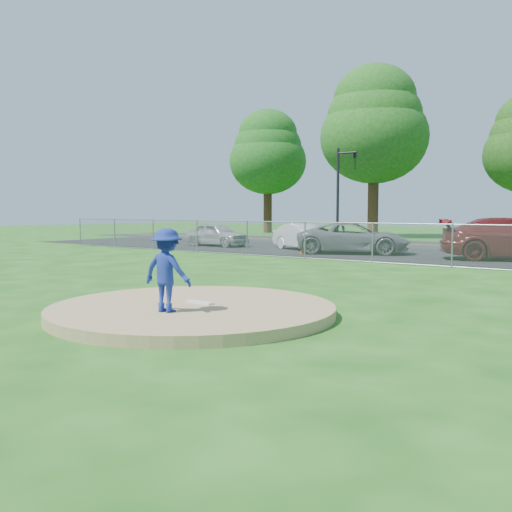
{
  "coord_description": "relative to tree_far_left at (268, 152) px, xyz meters",
  "views": [
    {
      "loc": [
        7.39,
        -7.83,
        2.0
      ],
      "look_at": [
        0.0,
        2.0,
        1.0
      ],
      "focal_mm": 40.0,
      "sensor_mm": 36.0,
      "label": 1
    }
  ],
  "objects": [
    {
      "name": "traffic_signal_left",
      "position": [
        13.24,
        -11.0,
        -3.7
      ],
      "size": [
        1.28,
        0.2,
        5.6
      ],
      "color": "black",
      "rests_on": "ground"
    },
    {
      "name": "parked_car_white",
      "position": [
        14.33,
        -16.74,
        -6.4
      ],
      "size": [
        4.17,
        2.82,
        1.3
      ],
      "primitive_type": "imported",
      "rotation": [
        0.0,
        0.0,
        1.17
      ],
      "color": "silver",
      "rests_on": "parking_lot"
    },
    {
      "name": "pitchers_mound",
      "position": [
        22.0,
        -33.0,
        -6.96
      ],
      "size": [
        5.4,
        5.4,
        0.2
      ],
      "primitive_type": "cylinder",
      "color": "#9B8355",
      "rests_on": "ground"
    },
    {
      "name": "tree_far_left",
      "position": [
        0.0,
        0.0,
        0.0
      ],
      "size": [
        6.72,
        6.72,
        10.74
      ],
      "color": "#382014",
      "rests_on": "ground"
    },
    {
      "name": "traffic_cone",
      "position": [
        15.57,
        -18.77,
        -6.7
      ],
      "size": [
        0.36,
        0.36,
        0.69
      ],
      "primitive_type": "cone",
      "color": "#FF5B0D",
      "rests_on": "parking_lot"
    },
    {
      "name": "chain_link_fence",
      "position": [
        22.0,
        -21.0,
        -6.31
      ],
      "size": [
        40.0,
        0.06,
        1.5
      ],
      "primitive_type": "cube",
      "color": "gray",
      "rests_on": "ground"
    },
    {
      "name": "parking_lot",
      "position": [
        22.0,
        -16.5,
        -7.05
      ],
      "size": [
        50.0,
        8.0,
        0.01
      ],
      "primitive_type": "cube",
      "color": "black",
      "rests_on": "ground"
    },
    {
      "name": "pitcher",
      "position": [
        22.15,
        -33.8,
        -6.12
      ],
      "size": [
        1.02,
        0.67,
        1.47
      ],
      "primitive_type": "imported",
      "rotation": [
        0.0,
        0.0,
        3.28
      ],
      "color": "navy",
      "rests_on": "pitchers_mound"
    },
    {
      "name": "parked_car_gray",
      "position": [
        17.35,
        -17.39,
        -6.35
      ],
      "size": [
        5.58,
        4.14,
        1.41
      ],
      "primitive_type": "imported",
      "rotation": [
        0.0,
        0.0,
        1.97
      ],
      "color": "slate",
      "rests_on": "parking_lot"
    },
    {
      "name": "street",
      "position": [
        22.0,
        -9.0,
        -7.06
      ],
      "size": [
        60.0,
        7.0,
        0.01
      ],
      "primitive_type": "cube",
      "color": "#232326",
      "rests_on": "ground"
    },
    {
      "name": "tree_left",
      "position": [
        11.0,
        -2.0,
        1.18
      ],
      "size": [
        7.84,
        7.84,
        12.53
      ],
      "color": "#3B2315",
      "rests_on": "ground"
    },
    {
      "name": "parked_car_silver",
      "position": [
        8.82,
        -17.06,
        -6.4
      ],
      "size": [
        3.82,
        1.58,
        1.29
      ],
      "primitive_type": "imported",
      "rotation": [
        0.0,
        0.0,
        1.56
      ],
      "color": "#B5B5BA",
      "rests_on": "parking_lot"
    },
    {
      "name": "ground",
      "position": [
        22.0,
        -23.0,
        -7.06
      ],
      "size": [
        120.0,
        120.0,
        0.0
      ],
      "primitive_type": "plane",
      "color": "#164E11",
      "rests_on": "ground"
    },
    {
      "name": "pitching_rubber",
      "position": [
        22.0,
        -32.8,
        -6.84
      ],
      "size": [
        0.6,
        0.15,
        0.04
      ],
      "primitive_type": "cube",
      "color": "white",
      "rests_on": "pitchers_mound"
    }
  ]
}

